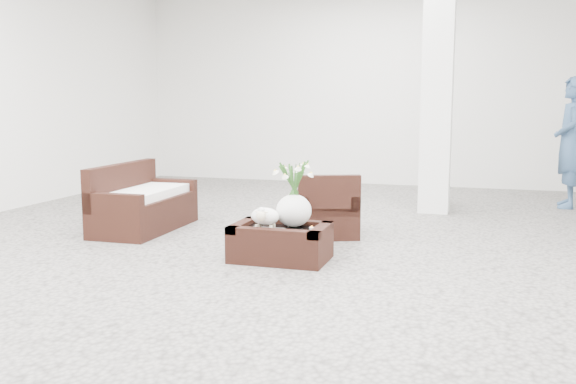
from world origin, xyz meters
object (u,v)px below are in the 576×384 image
(armchair, at_px, (326,204))
(topiary, at_px, (432,159))
(loveseat, at_px, (144,197))
(coffee_table, at_px, (281,244))

(armchair, bearing_deg, topiary, -132.12)
(loveseat, distance_m, topiary, 4.23)
(coffee_table, distance_m, loveseat, 2.19)
(armchair, height_order, loveseat, loveseat)
(armchair, xyz_separation_m, loveseat, (-2.12, -0.32, 0.03))
(coffee_table, relative_size, armchair, 1.25)
(topiary, bearing_deg, loveseat, -136.95)
(loveseat, xyz_separation_m, topiary, (3.08, 2.88, 0.29))
(loveseat, bearing_deg, topiary, -47.93)
(coffee_table, bearing_deg, armchair, 83.44)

